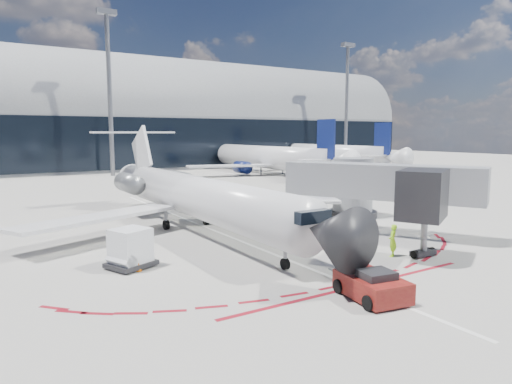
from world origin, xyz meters
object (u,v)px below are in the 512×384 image
ramp_worker (393,240)px  uld_container (131,248)px  pushback_tug (372,286)px  regional_jet (194,195)px

ramp_worker → uld_container: 14.12m
ramp_worker → pushback_tug: bearing=-1.4°
pushback_tug → uld_container: size_ratio=1.85×
uld_container → regional_jet: bearing=22.3°
pushback_tug → ramp_worker: 7.08m
regional_jet → pushback_tug: regional_jet is taller
pushback_tug → uld_container: (-7.15, 9.65, 0.44)m
pushback_tug → ramp_worker: size_ratio=2.74×
uld_container → pushback_tug: bearing=-76.0°
ramp_worker → uld_container: uld_container is taller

